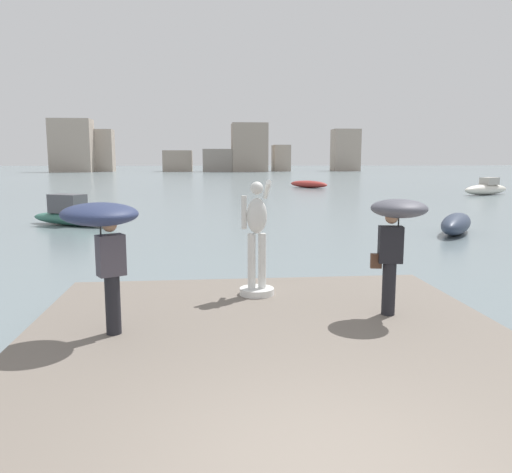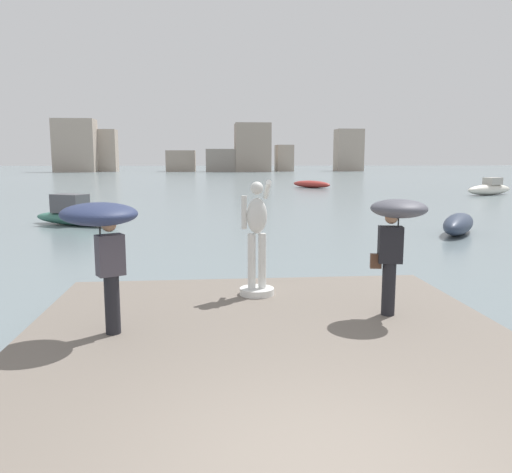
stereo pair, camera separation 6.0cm
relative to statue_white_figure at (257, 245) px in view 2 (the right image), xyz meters
name	(u,v)px [view 2 (the right image)]	position (x,y,z in m)	size (l,w,h in m)	color
ground_plane	(219,194)	(-0.03, 34.39, -1.35)	(400.00, 400.00, 0.00)	slate
pier	(282,389)	(-0.03, -3.65, -1.15)	(7.32, 9.93, 0.40)	#70665B
statue_white_figure	(257,245)	(0.00, 0.00, 0.00)	(0.66, 0.89, 2.18)	silver
onlooker_left	(102,227)	(-2.42, -2.01, 0.64)	(1.48, 1.49, 1.96)	black
onlooker_right	(396,225)	(2.13, -1.47, 0.55)	(1.05, 1.06, 1.93)	black
boat_near	(311,184)	(9.77, 43.23, -0.98)	(4.05, 5.03, 0.74)	#9E2D28
boat_mid	(490,189)	(22.47, 31.20, -0.82)	(5.21, 3.27, 1.44)	silver
boat_far	(75,215)	(-6.95, 14.13, -0.88)	(4.69, 3.36, 1.39)	#336B5B
boat_leftward	(458,224)	(9.00, 9.87, -0.94)	(3.00, 3.73, 0.81)	#2D384C
distant_skyline	(205,151)	(-1.73, 115.90, 3.51)	(74.56, 11.23, 12.18)	#A89989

